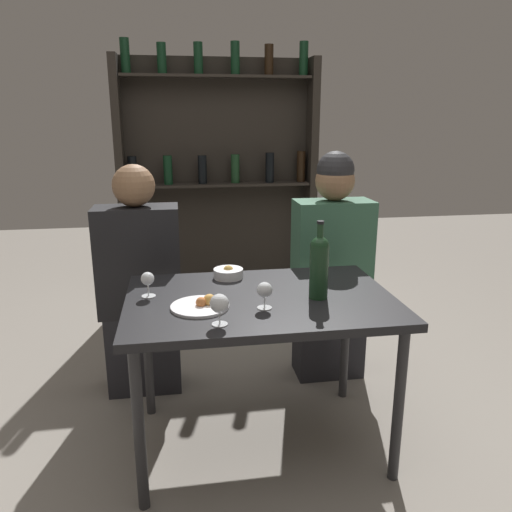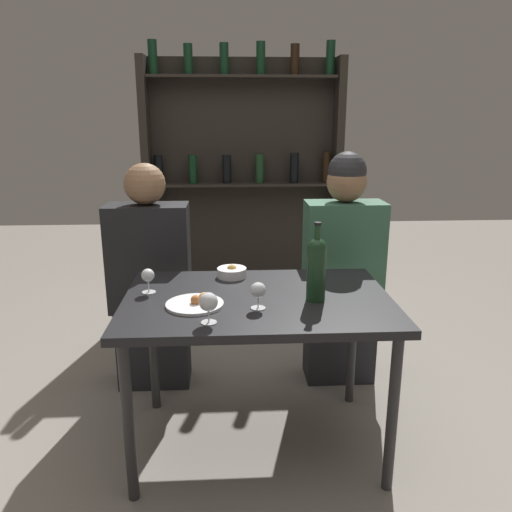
% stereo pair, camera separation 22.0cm
% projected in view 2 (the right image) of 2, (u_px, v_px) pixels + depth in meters
% --- Properties ---
extents(ground_plane, '(10.00, 10.00, 0.00)m').
position_uv_depth(ground_plane, '(257.00, 442.00, 2.33)').
color(ground_plane, gray).
extents(dining_table, '(1.14, 0.77, 0.72)m').
position_uv_depth(dining_table, '(257.00, 312.00, 2.15)').
color(dining_table, black).
rests_on(dining_table, ground_plane).
extents(wine_rack_wall, '(1.56, 0.21, 2.01)m').
position_uv_depth(wine_rack_wall, '(243.00, 173.00, 3.98)').
color(wine_rack_wall, '#28231E').
rests_on(wine_rack_wall, ground_plane).
extents(wine_bottle, '(0.08, 0.08, 0.33)m').
position_uv_depth(wine_bottle, '(316.00, 266.00, 2.06)').
color(wine_bottle, '#19381E').
rests_on(wine_bottle, dining_table).
extents(wine_glass_0, '(0.06, 0.06, 0.11)m').
position_uv_depth(wine_glass_0, '(258.00, 291.00, 1.99)').
color(wine_glass_0, silver).
rests_on(wine_glass_0, dining_table).
extents(wine_glass_1, '(0.07, 0.07, 0.12)m').
position_uv_depth(wine_glass_1, '(208.00, 303.00, 1.84)').
color(wine_glass_1, silver).
rests_on(wine_glass_1, dining_table).
extents(wine_glass_2, '(0.06, 0.06, 0.11)m').
position_uv_depth(wine_glass_2, '(148.00, 276.00, 2.17)').
color(wine_glass_2, silver).
rests_on(wine_glass_2, dining_table).
extents(food_plate_0, '(0.24, 0.24, 0.05)m').
position_uv_depth(food_plate_0, '(197.00, 303.00, 2.04)').
color(food_plate_0, white).
rests_on(food_plate_0, dining_table).
extents(snack_bowl, '(0.14, 0.14, 0.06)m').
position_uv_depth(snack_bowl, '(232.00, 272.00, 2.40)').
color(snack_bowl, white).
rests_on(snack_bowl, dining_table).
extents(seated_person_left, '(0.43, 0.22, 1.24)m').
position_uv_depth(seated_person_left, '(151.00, 285.00, 2.71)').
color(seated_person_left, '#26262B').
rests_on(seated_person_left, ground_plane).
extents(seated_person_right, '(0.42, 0.22, 1.29)m').
position_uv_depth(seated_person_right, '(342.00, 273.00, 2.75)').
color(seated_person_right, '#26262B').
rests_on(seated_person_right, ground_plane).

